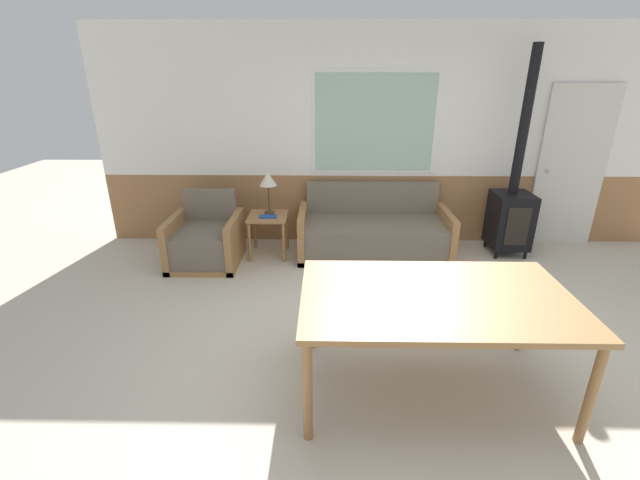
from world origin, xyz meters
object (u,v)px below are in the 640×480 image
(table_lamp, at_px, (268,181))
(dining_table, at_px, (436,303))
(armchair, at_px, (206,242))
(wood_stove, at_px, (512,208))
(side_table, at_px, (268,223))
(couch, at_px, (373,234))

(table_lamp, bearing_deg, dining_table, -59.60)
(armchair, distance_m, wood_stove, 3.73)
(side_table, relative_size, table_lamp, 1.02)
(side_table, relative_size, dining_table, 0.29)
(side_table, bearing_deg, couch, 2.69)
(dining_table, bearing_deg, side_table, 121.43)
(wood_stove, bearing_deg, dining_table, -121.25)
(side_table, bearing_deg, wood_stove, 2.32)
(side_table, height_order, table_lamp, table_lamp)
(side_table, bearing_deg, armchair, -162.18)
(wood_stove, bearing_deg, armchair, -174.55)
(armchair, height_order, table_lamp, table_lamp)
(couch, height_order, dining_table, couch)
(wood_stove, bearing_deg, table_lamp, -179.26)
(dining_table, bearing_deg, wood_stove, 58.75)
(table_lamp, bearing_deg, armchair, -156.73)
(table_lamp, distance_m, dining_table, 2.87)
(dining_table, xyz_separation_m, wood_stove, (1.52, 2.51, -0.11))
(armchair, distance_m, table_lamp, 1.04)
(dining_table, height_order, wood_stove, wood_stove)
(couch, relative_size, side_table, 3.54)
(side_table, height_order, dining_table, dining_table)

